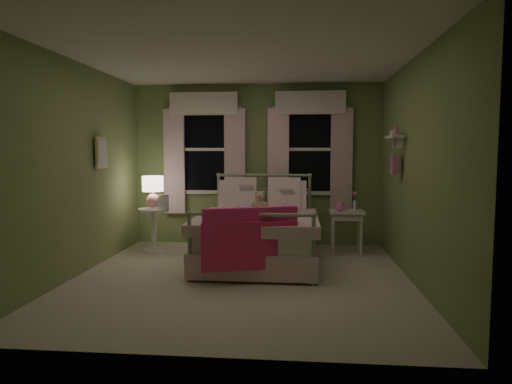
# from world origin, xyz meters

# --- Properties ---
(room_shell) EXTENTS (4.20, 4.20, 4.20)m
(room_shell) POSITION_xyz_m (0.00, 0.00, 1.30)
(room_shell) COLOR beige
(room_shell) RESTS_ON ground
(bed) EXTENTS (1.58, 2.04, 1.18)m
(bed) POSITION_xyz_m (0.14, 0.81, 0.38)
(bed) COLOR white
(bed) RESTS_ON ground
(pink_throw) EXTENTS (1.07, 0.49, 0.71)m
(pink_throw) POSITION_xyz_m (0.14, -0.22, 0.61)
(pink_throw) COLOR #F93087
(pink_throw) RESTS_ON bed
(child_left) EXTENTS (0.29, 0.20, 0.78)m
(child_left) POSITION_xyz_m (-0.14, 1.23, 0.96)
(child_left) COLOR #F7D1DD
(child_left) RESTS_ON bed
(child_right) EXTENTS (0.34, 0.28, 0.65)m
(child_right) POSITION_xyz_m (0.42, 1.23, 0.89)
(child_right) COLOR #F7D1DD
(child_right) RESTS_ON bed
(book_left) EXTENTS (0.21, 0.13, 0.26)m
(book_left) POSITION_xyz_m (-0.14, 0.98, 0.96)
(book_left) COLOR beige
(book_left) RESTS_ON child_left
(book_right) EXTENTS (0.21, 0.15, 0.26)m
(book_right) POSITION_xyz_m (0.42, 0.98, 0.92)
(book_right) COLOR beige
(book_right) RESTS_ON child_right
(teddy_bear) EXTENTS (0.23, 0.19, 0.32)m
(teddy_bear) POSITION_xyz_m (0.14, 1.07, 0.79)
(teddy_bear) COLOR tan
(teddy_bear) RESTS_ON bed
(nightstand_left) EXTENTS (0.46, 0.46, 0.65)m
(nightstand_left) POSITION_xyz_m (-1.52, 1.42, 0.42)
(nightstand_left) COLOR white
(nightstand_left) RESTS_ON ground
(table_lamp) EXTENTS (0.32, 0.32, 0.48)m
(table_lamp) POSITION_xyz_m (-1.52, 1.42, 0.95)
(table_lamp) COLOR pink
(table_lamp) RESTS_ON nightstand_left
(book_nightstand) EXTENTS (0.18, 0.23, 0.02)m
(book_nightstand) POSITION_xyz_m (-1.42, 1.34, 0.66)
(book_nightstand) COLOR beige
(book_nightstand) RESTS_ON nightstand_left
(nightstand_right) EXTENTS (0.50, 0.40, 0.64)m
(nightstand_right) POSITION_xyz_m (1.39, 1.45, 0.55)
(nightstand_right) COLOR white
(nightstand_right) RESTS_ON ground
(pink_toy) EXTENTS (0.14, 0.20, 0.14)m
(pink_toy) POSITION_xyz_m (1.29, 1.45, 0.71)
(pink_toy) COLOR pink
(pink_toy) RESTS_ON nightstand_right
(bud_vase) EXTENTS (0.06, 0.06, 0.28)m
(bud_vase) POSITION_xyz_m (1.51, 1.50, 0.79)
(bud_vase) COLOR white
(bud_vase) RESTS_ON nightstand_right
(window_left) EXTENTS (1.34, 0.13, 1.96)m
(window_left) POSITION_xyz_m (-0.85, 2.03, 1.62)
(window_left) COLOR black
(window_left) RESTS_ON room_shell
(window_right) EXTENTS (1.34, 0.13, 1.96)m
(window_right) POSITION_xyz_m (0.85, 2.03, 1.62)
(window_right) COLOR black
(window_right) RESTS_ON room_shell
(wall_shelf) EXTENTS (0.15, 0.50, 0.60)m
(wall_shelf) POSITION_xyz_m (1.90, 0.70, 1.52)
(wall_shelf) COLOR white
(wall_shelf) RESTS_ON room_shell
(framed_picture) EXTENTS (0.03, 0.32, 0.42)m
(framed_picture) POSITION_xyz_m (-1.95, 0.60, 1.50)
(framed_picture) COLOR beige
(framed_picture) RESTS_ON room_shell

